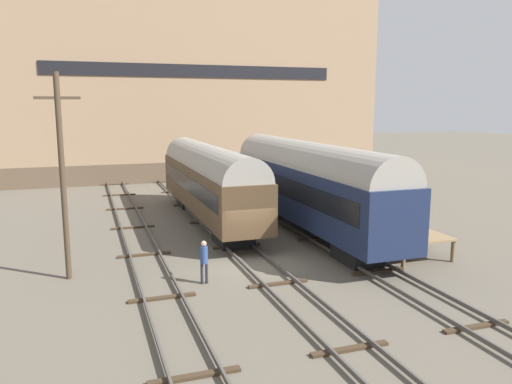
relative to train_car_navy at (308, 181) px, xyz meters
name	(u,v)px	position (x,y,z in m)	size (l,w,h in m)	color
ground_plane	(255,264)	(-4.81, -4.53, -3.06)	(200.00, 200.00, 0.00)	#60594C
track_left	(152,272)	(-9.63, -4.53, -2.92)	(2.60, 60.00, 0.26)	#4C4742
track_middle	(255,261)	(-4.81, -4.53, -2.92)	(2.60, 60.00, 0.26)	#4C4742
track_right	(345,251)	(0.00, -4.53, -2.92)	(2.60, 60.00, 0.26)	#4C4742
train_car_navy	(308,181)	(0.00, 0.00, 0.00)	(2.98, 17.97, 5.36)	black
train_car_brown	(208,178)	(-4.81, 4.61, -0.22)	(2.86, 16.98, 4.97)	black
station_platform	(370,220)	(2.86, -2.16, -2.01)	(3.08, 10.64, 1.15)	#8C704C
bench	(374,213)	(2.52, -3.07, -1.43)	(1.40, 0.40, 0.91)	brown
person_worker	(204,258)	(-7.69, -6.38, -1.93)	(0.32, 0.32, 1.85)	#282833
utility_pole	(62,175)	(-13.09, -3.87, 1.48)	(1.80, 0.24, 8.75)	#473828
warehouse_building	(185,84)	(-1.67, 27.85, 6.67)	(39.96, 11.01, 19.45)	brown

